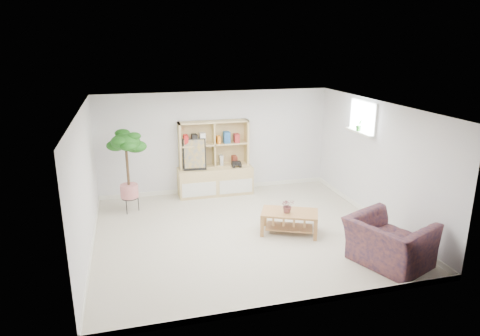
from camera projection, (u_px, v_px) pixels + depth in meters
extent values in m
cube|color=#B9AE8C|center=(243.00, 232.00, 8.16)|extent=(5.50, 5.00, 0.01)
cube|color=silver|center=(244.00, 107.00, 7.47)|extent=(5.50, 5.00, 0.01)
cube|color=silver|center=(216.00, 142.00, 10.13)|extent=(5.50, 0.01, 2.40)
cube|color=silver|center=(295.00, 228.00, 5.50)|extent=(5.50, 0.01, 2.40)
cube|color=silver|center=(85.00, 185.00, 7.14)|extent=(0.01, 5.00, 2.40)
cube|color=silver|center=(377.00, 162.00, 8.49)|extent=(0.01, 5.00, 2.40)
cube|color=white|center=(360.00, 132.00, 8.89)|extent=(0.14, 1.00, 0.04)
imported|color=#24692A|center=(288.00, 205.00, 7.96)|extent=(0.26, 0.22, 0.28)
imported|color=#141738|center=(389.00, 239.00, 6.88)|extent=(1.42, 1.50, 0.89)
imported|color=#184E16|center=(359.00, 125.00, 8.89)|extent=(0.15, 0.13, 0.25)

